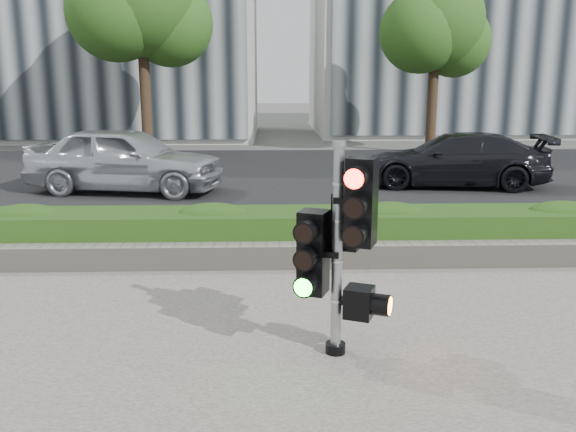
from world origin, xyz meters
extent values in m
plane|color=#51514C|center=(0.00, 0.00, 0.00)|extent=(120.00, 120.00, 0.00)
cube|color=black|center=(0.00, 10.00, 0.01)|extent=(60.00, 13.00, 0.02)
cube|color=gray|center=(0.00, 3.15, 0.06)|extent=(60.00, 0.25, 0.12)
cube|color=gray|center=(0.00, 1.90, 0.20)|extent=(12.00, 0.32, 0.34)
cube|color=#3C7524|center=(0.00, 2.55, 0.37)|extent=(12.00, 1.00, 0.68)
cube|color=#B7B7B2|center=(11.00, 25.00, 6.00)|extent=(18.00, 10.00, 12.00)
cylinder|color=black|center=(-4.50, 14.50, 2.02)|extent=(0.36, 0.36, 4.03)
sphere|color=#134514|center=(-3.64, 14.86, 4.46)|extent=(2.88, 2.88, 2.88)
sphere|color=#134514|center=(-5.22, 14.07, 4.75)|extent=(3.17, 3.17, 3.17)
cylinder|color=black|center=(5.50, 15.50, 1.79)|extent=(0.36, 0.36, 3.58)
sphere|color=#134514|center=(5.50, 15.50, 4.61)|extent=(3.33, 3.33, 3.33)
sphere|color=#134514|center=(6.27, 15.82, 3.97)|extent=(2.56, 2.56, 2.56)
sphere|color=#134514|center=(4.86, 15.12, 4.22)|extent=(2.82, 2.82, 2.82)
sphere|color=#134514|center=(5.50, 16.14, 5.38)|extent=(2.30, 2.30, 2.30)
cylinder|color=black|center=(0.32, -0.92, 0.08)|extent=(0.20, 0.20, 0.10)
cylinder|color=gray|center=(0.32, -0.92, 1.05)|extent=(0.10, 0.10, 2.05)
cylinder|color=gray|center=(0.32, -0.92, 2.10)|extent=(0.13, 0.13, 0.05)
cube|color=#FF1107|center=(0.52, -1.04, 1.58)|extent=(0.34, 0.34, 0.82)
cube|color=#14E51E|center=(0.10, -0.86, 1.05)|extent=(0.34, 0.34, 0.82)
cube|color=black|center=(0.44, -0.72, 1.33)|extent=(0.34, 0.34, 0.56)
cube|color=orange|center=(0.54, -0.98, 0.58)|extent=(0.34, 0.34, 0.30)
imported|color=silver|center=(-3.76, 8.00, 0.81)|extent=(4.88, 2.68, 1.57)
imported|color=black|center=(4.28, 8.56, 0.69)|extent=(4.84, 2.54, 1.34)
camera|label=1|loc=(-0.31, -6.50, 2.70)|focal=38.00mm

